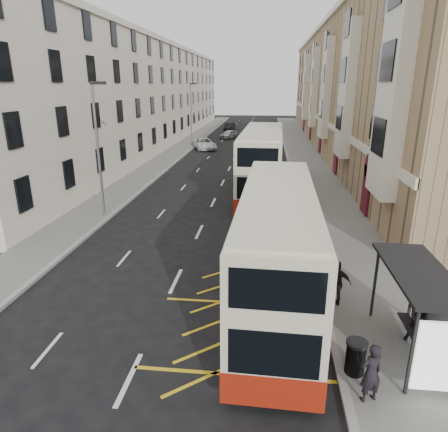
# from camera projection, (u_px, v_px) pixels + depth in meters

# --- Properties ---
(ground) EXTENTS (200.00, 200.00, 0.00)m
(ground) POSITION_uv_depth(u_px,v_px,m) (149.00, 337.00, 13.24)
(ground) COLOR black
(ground) RESTS_ON ground
(pavement_right) EXTENTS (4.00, 120.00, 0.15)m
(pavement_right) POSITION_uv_depth(u_px,v_px,m) (309.00, 166.00, 40.71)
(pavement_right) COLOR #60605B
(pavement_right) RESTS_ON ground
(pavement_left) EXTENTS (3.00, 120.00, 0.15)m
(pavement_left) POSITION_uv_depth(u_px,v_px,m) (161.00, 163.00, 42.30)
(pavement_left) COLOR #60605B
(pavement_left) RESTS_ON ground
(kerb_right) EXTENTS (0.25, 120.00, 0.15)m
(kerb_right) POSITION_uv_depth(u_px,v_px,m) (289.00, 165.00, 40.92)
(kerb_right) COLOR gray
(kerb_right) RESTS_ON ground
(kerb_left) EXTENTS (0.25, 120.00, 0.15)m
(kerb_left) POSITION_uv_depth(u_px,v_px,m) (175.00, 163.00, 42.15)
(kerb_left) COLOR gray
(kerb_left) RESTS_ON ground
(road_markings) EXTENTS (10.00, 110.00, 0.01)m
(road_markings) POSITION_uv_depth(u_px,v_px,m) (241.00, 144.00, 55.71)
(road_markings) COLOR silver
(road_markings) RESTS_ON ground
(terrace_right) EXTENTS (10.75, 79.00, 15.25)m
(terrace_right) POSITION_uv_depth(u_px,v_px,m) (355.00, 88.00, 52.18)
(terrace_right) COLOR #9A8259
(terrace_right) RESTS_ON ground
(terrace_left) EXTENTS (9.18, 79.00, 13.25)m
(terrace_left) POSITION_uv_depth(u_px,v_px,m) (146.00, 95.00, 55.52)
(terrace_left) COLOR white
(terrace_left) RESTS_ON ground
(bus_shelter) EXTENTS (1.65, 4.25, 2.70)m
(bus_shelter) POSITION_uv_depth(u_px,v_px,m) (426.00, 300.00, 11.35)
(bus_shelter) COLOR black
(bus_shelter) RESTS_ON pavement_right
(guard_railing) EXTENTS (0.06, 6.56, 1.01)m
(guard_railing) POSITION_uv_depth(u_px,v_px,m) (321.00, 252.00, 17.76)
(guard_railing) COLOR #AC0919
(guard_railing) RESTS_ON pavement_right
(street_lamp_near) EXTENTS (0.93, 0.18, 8.00)m
(street_lamp_near) POSITION_uv_depth(u_px,v_px,m) (98.00, 143.00, 23.76)
(street_lamp_near) COLOR slate
(street_lamp_near) RESTS_ON pavement_left
(street_lamp_far) EXTENTS (0.93, 0.18, 8.00)m
(street_lamp_far) POSITION_uv_depth(u_px,v_px,m) (191.00, 111.00, 52.08)
(street_lamp_far) COLOR slate
(street_lamp_far) RESTS_ON pavement_left
(double_decker_front) EXTENTS (2.88, 11.32, 4.49)m
(double_decker_front) POSITION_uv_depth(u_px,v_px,m) (277.00, 248.00, 14.55)
(double_decker_front) COLOR beige
(double_decker_front) RESTS_ON ground
(double_decker_rear) EXTENTS (3.16, 12.37, 4.91)m
(double_decker_rear) POSITION_uv_depth(u_px,v_px,m) (262.00, 163.00, 29.21)
(double_decker_rear) COLOR beige
(double_decker_rear) RESTS_ON ground
(litter_bin) EXTENTS (0.61, 0.61, 1.02)m
(litter_bin) POSITION_uv_depth(u_px,v_px,m) (356.00, 357.00, 11.24)
(litter_bin) COLOR black
(litter_bin) RESTS_ON pavement_right
(pedestrian_near) EXTENTS (0.72, 0.61, 1.68)m
(pedestrian_near) POSITION_uv_depth(u_px,v_px,m) (371.00, 373.00, 10.15)
(pedestrian_near) COLOR black
(pedestrian_near) RESTS_ON pavement_right
(pedestrian_mid) EXTENTS (0.94, 0.80, 1.71)m
(pedestrian_mid) POSITION_uv_depth(u_px,v_px,m) (421.00, 319.00, 12.47)
(pedestrian_mid) COLOR black
(pedestrian_mid) RESTS_ON pavement_right
(pedestrian_far) EXTENTS (1.06, 0.50, 1.76)m
(pedestrian_far) POSITION_uv_depth(u_px,v_px,m) (337.00, 283.00, 14.66)
(pedestrian_far) COLOR black
(pedestrian_far) RESTS_ON pavement_right
(white_van) EXTENTS (4.02, 5.55, 1.40)m
(white_van) POSITION_uv_depth(u_px,v_px,m) (204.00, 144.00, 51.25)
(white_van) COLOR white
(white_van) RESTS_ON ground
(car_silver) EXTENTS (2.85, 4.18, 1.32)m
(car_silver) POSITION_uv_depth(u_px,v_px,m) (229.00, 134.00, 61.26)
(car_silver) COLOR #B2B4BA
(car_silver) RESTS_ON ground
(car_dark) EXTENTS (1.78, 4.20, 1.35)m
(car_dark) POSITION_uv_depth(u_px,v_px,m) (229.00, 126.00, 72.88)
(car_dark) COLOR black
(car_dark) RESTS_ON ground
(car_red) EXTENTS (3.66, 5.43, 1.46)m
(car_red) POSITION_uv_depth(u_px,v_px,m) (269.00, 126.00, 72.63)
(car_red) COLOR #9C0700
(car_red) RESTS_ON ground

